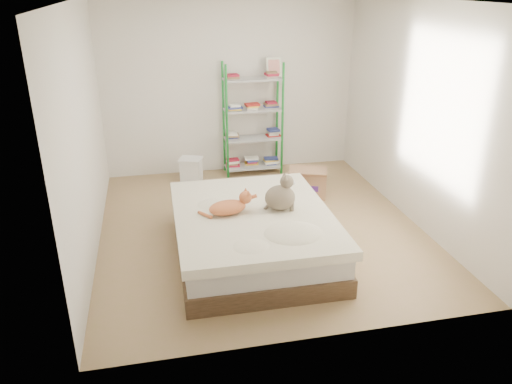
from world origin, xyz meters
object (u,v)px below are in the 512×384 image
object	(u,v)px
orange_cat	(227,206)
white_bin	(191,170)
bed	(253,234)
shelf_unit	(253,122)
grey_cat	(280,192)
cardboard_box	(308,182)

from	to	relation	value
orange_cat	white_bin	world-z (taller)	orange_cat
bed	shelf_unit	world-z (taller)	shelf_unit
orange_cat	grey_cat	bearing A→B (deg)	-9.28
grey_cat	cardboard_box	world-z (taller)	grey_cat
cardboard_box	white_bin	distance (m)	1.75
bed	orange_cat	world-z (taller)	orange_cat
white_bin	orange_cat	bearing A→B (deg)	-85.42
grey_cat	white_bin	xyz separation A→B (m)	(-0.75, 2.31, -0.53)
shelf_unit	white_bin	xyz separation A→B (m)	(-0.99, -0.21, -0.62)
grey_cat	cardboard_box	bearing A→B (deg)	-21.00
shelf_unit	grey_cat	bearing A→B (deg)	-95.37
shelf_unit	orange_cat	bearing A→B (deg)	-107.68
shelf_unit	bed	bearing A→B (deg)	-101.96
orange_cat	grey_cat	world-z (taller)	grey_cat
orange_cat	white_bin	xyz separation A→B (m)	(-0.19, 2.31, -0.43)
orange_cat	bed	bearing A→B (deg)	-11.55
orange_cat	grey_cat	size ratio (longest dim) A/B	1.19
bed	grey_cat	size ratio (longest dim) A/B	5.19
cardboard_box	grey_cat	bearing A→B (deg)	-97.93
grey_cat	white_bin	distance (m)	2.49
grey_cat	shelf_unit	distance (m)	2.53
bed	grey_cat	xyz separation A→B (m)	(0.30, 0.01, 0.46)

